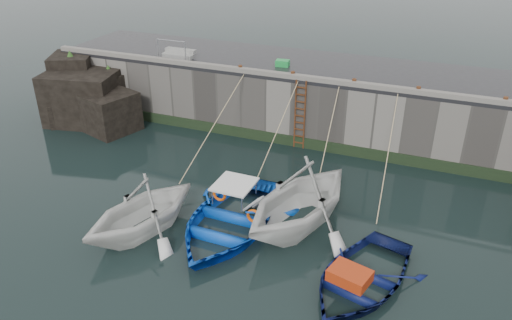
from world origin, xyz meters
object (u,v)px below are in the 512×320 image
at_px(ladder, 300,115).
at_px(bollard_d, 418,90).
at_px(boat_near_white, 144,231).
at_px(bollard_e, 505,100).
at_px(boat_near_blacktrim, 298,225).
at_px(bollard_b, 293,75).
at_px(boat_near_blue, 229,227).
at_px(bollard_c, 354,82).
at_px(boat_near_navy, 360,283).
at_px(fish_crate, 283,63).
at_px(bollard_a, 240,68).

bearing_deg(ladder, bollard_d, 4.00).
distance_m(boat_near_white, bollard_e, 14.28).
distance_m(bollard_d, bollard_e, 3.20).
bearing_deg(boat_near_blacktrim, ladder, 125.85).
height_order(bollard_b, bollard_d, same).
relative_size(boat_near_blue, boat_near_blacktrim, 1.07).
bearing_deg(boat_near_blacktrim, bollard_c, 105.24).
xyz_separation_m(boat_near_blue, bollard_b, (-0.17, 7.24, 3.30)).
bearing_deg(bollard_c, boat_near_navy, -74.96).
bearing_deg(bollard_e, boat_near_blue, -139.00).
xyz_separation_m(boat_near_white, fish_crate, (1.48, 9.99, 3.30)).
bearing_deg(boat_near_blue, bollard_c, 71.55).
xyz_separation_m(bollard_c, bollard_d, (2.60, 0.00, 0.00)).
height_order(boat_near_white, boat_near_blue, boat_near_white).
height_order(ladder, boat_near_blacktrim, ladder).
bearing_deg(boat_near_white, boat_near_blue, 44.82).
distance_m(fish_crate, bollard_e, 9.59).
xyz_separation_m(boat_near_navy, bollard_a, (-7.45, 8.38, 3.30)).
height_order(boat_near_blue, bollard_d, bollard_d).
relative_size(bollard_a, bollard_d, 1.00).
bearing_deg(bollard_b, boat_near_blue, -88.66).
bearing_deg(boat_near_white, bollard_a, 108.89).
relative_size(bollard_b, bollard_e, 1.00).
bearing_deg(ladder, boat_near_navy, -61.04).
bearing_deg(boat_near_blue, bollard_a, 111.05).
xyz_separation_m(ladder, boat_near_blue, (-0.33, -6.91, -1.59)).
height_order(fish_crate, bollard_a, fish_crate).
bearing_deg(boat_near_navy, boat_near_blacktrim, 155.38).
bearing_deg(bollard_e, boat_near_blacktrim, -134.51).
relative_size(fish_crate, bollard_c, 2.20).
xyz_separation_m(boat_near_white, bollard_c, (5.16, 8.54, 3.30)).
bearing_deg(boat_near_navy, bollard_d, 102.70).
relative_size(bollard_d, bollard_e, 1.00).
xyz_separation_m(boat_near_white, boat_near_blue, (2.63, 1.29, 0.00)).
distance_m(boat_near_blue, bollard_e, 11.52).
relative_size(bollard_a, bollard_c, 1.00).
bearing_deg(boat_near_blue, boat_near_white, -152.98).
bearing_deg(bollard_c, bollard_b, 180.00).
height_order(ladder, bollard_a, bollard_a).
distance_m(bollard_b, bollard_d, 5.30).
bearing_deg(bollard_d, bollard_c, 180.00).
bearing_deg(bollard_b, fish_crate, 123.91).
distance_m(ladder, boat_near_blue, 7.10).
bearing_deg(boat_near_navy, boat_near_white, -163.72).
bearing_deg(bollard_a, bollard_d, 0.00).
distance_m(bollard_a, bollard_d, 7.80).
xyz_separation_m(ladder, bollard_a, (-3.00, 0.34, 1.71)).
bearing_deg(boat_near_white, fish_crate, 100.20).
xyz_separation_m(boat_near_white, boat_near_navy, (7.41, 0.16, 0.00)).
distance_m(bollard_b, bollard_c, 2.70).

